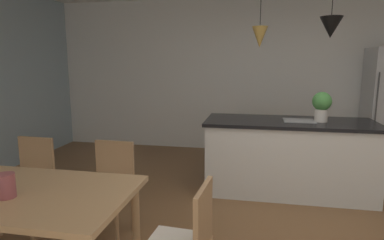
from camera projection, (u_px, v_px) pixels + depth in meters
name	position (u px, v px, depth m)	size (l,w,h in m)	color
wall_back_kitchen	(279.00, 76.00, 5.74)	(10.00, 0.12, 2.70)	white
dining_table	(0.00, 198.00, 2.25)	(1.84, 0.89, 0.74)	tan
chair_far_right	(109.00, 186.00, 2.99)	(0.41, 0.41, 0.87)	#A87F56
chair_far_left	(29.00, 180.00, 3.15)	(0.42, 0.42, 0.87)	#A87F56
kitchen_island	(288.00, 156.00, 4.01)	(2.01, 0.83, 0.91)	silver
pendant_over_island_main	(260.00, 37.00, 3.84)	(0.19, 0.19, 0.93)	black
pendant_over_island_aux	(331.00, 27.00, 3.67)	(0.25, 0.25, 0.84)	black
potted_plant_on_island	(322.00, 105.00, 3.84)	(0.22, 0.22, 0.35)	beige
vase_on_dining_table	(6.00, 186.00, 2.08)	(0.11, 0.11, 0.16)	#994C51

